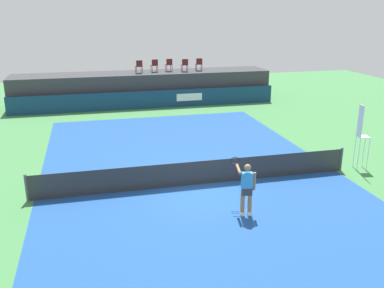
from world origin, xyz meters
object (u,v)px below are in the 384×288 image
at_px(spectator_chair_left, 154,65).
at_px(tennis_ball, 199,181).
at_px(umpire_chair, 361,133).
at_px(tennis_player, 246,187).
at_px(spectator_chair_center, 169,64).
at_px(spectator_chair_right, 185,64).
at_px(net_post_near, 26,188).
at_px(net_post_far, 341,159).
at_px(spectator_chair_far_left, 139,66).
at_px(spectator_chair_far_right, 199,64).

xyz_separation_m(spectator_chair_left, tennis_ball, (-0.72, -15.04, -2.66)).
xyz_separation_m(umpire_chair, tennis_player, (-6.10, -2.80, -0.63)).
bearing_deg(spectator_chair_center, spectator_chair_right, -19.68).
relative_size(spectator_chair_center, tennis_player, 0.50).
height_order(umpire_chair, net_post_near, umpire_chair).
xyz_separation_m(net_post_far, tennis_ball, (-6.09, 0.26, -0.46)).
relative_size(spectator_chair_right, tennis_ball, 13.06).
distance_m(spectator_chair_right, net_post_near, 17.75).
xyz_separation_m(net_post_near, tennis_player, (7.12, -2.78, 0.46)).
height_order(spectator_chair_far_left, spectator_chair_left, same).
distance_m(umpire_chair, net_post_far, 1.36).
distance_m(spectator_chair_left, spectator_chair_center, 1.07).
bearing_deg(umpire_chair, spectator_chair_far_right, 100.98).
height_order(net_post_near, tennis_player, tennis_player).
distance_m(spectator_chair_far_left, net_post_far, 16.51).
bearing_deg(umpire_chair, net_post_far, -178.60).
bearing_deg(spectator_chair_center, tennis_player, -93.07).
bearing_deg(spectator_chair_far_left, net_post_far, -66.58).
bearing_deg(spectator_chair_right, spectator_chair_far_right, 9.60).
bearing_deg(tennis_player, spectator_chair_far_right, 80.08).
relative_size(net_post_far, tennis_ball, 14.71).
height_order(umpire_chair, tennis_ball, umpire_chair).
bearing_deg(spectator_chair_far_right, spectator_chair_far_left, -177.18).
distance_m(spectator_chair_far_right, net_post_near, 18.50).
relative_size(spectator_chair_far_left, net_post_near, 0.89).
height_order(spectator_chair_left, net_post_near, spectator_chair_left).
distance_m(spectator_chair_far_left, umpire_chair, 16.72).
relative_size(umpire_chair, net_post_near, 2.76).
bearing_deg(spectator_chair_left, spectator_chair_far_left, -165.55).
bearing_deg(tennis_player, spectator_chair_left, 90.27).
bearing_deg(spectator_chair_far_left, umpire_chair, -63.97).
distance_m(spectator_chair_far_right, net_post_far, 15.53).
bearing_deg(spectator_chair_right, tennis_player, -96.56).
height_order(spectator_chair_far_right, umpire_chair, spectator_chair_far_right).
relative_size(spectator_chair_left, net_post_far, 0.89).
distance_m(spectator_chair_right, umpire_chair, 15.60).
bearing_deg(spectator_chair_far_right, net_post_far, -82.03).
height_order(spectator_chair_left, tennis_ball, spectator_chair_left).
distance_m(net_post_near, tennis_player, 7.65).
xyz_separation_m(net_post_near, net_post_far, (12.40, 0.00, 0.00)).
bearing_deg(net_post_far, spectator_chair_far_left, 113.42).
bearing_deg(tennis_ball, tennis_player, -75.17).
xyz_separation_m(spectator_chair_far_left, umpire_chair, (7.32, -14.99, -1.11)).
bearing_deg(tennis_ball, spectator_chair_far_left, 91.61).
relative_size(spectator_chair_far_right, net_post_far, 0.89).
bearing_deg(spectator_chair_right, umpire_chair, -74.91).
distance_m(spectator_chair_left, tennis_ball, 15.29).
distance_m(spectator_chair_far_right, umpire_chair, 15.53).
height_order(umpire_chair, tennis_player, umpire_chair).
bearing_deg(spectator_chair_far_left, spectator_chair_center, 10.66).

